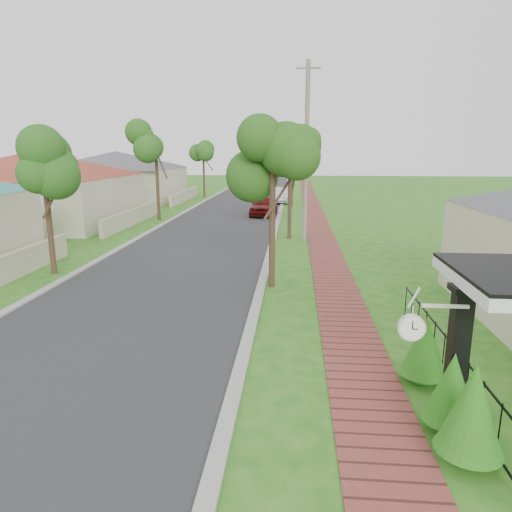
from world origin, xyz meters
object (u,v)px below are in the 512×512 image
at_px(parked_car_white, 280,195).
at_px(utility_pole, 306,153).
at_px(near_tree, 273,164).
at_px(station_clock, 414,326).
at_px(porch_post, 456,365).
at_px(parked_car_red, 264,205).

height_order(parked_car_white, utility_pole, utility_pole).
distance_m(parked_car_white, near_tree, 26.49).
relative_size(near_tree, station_clock, 4.98).
relative_size(porch_post, parked_car_red, 0.59).
distance_m(parked_car_white, utility_pole, 18.28).
xyz_separation_m(porch_post, near_tree, (-3.54, 8.00, 3.11)).
height_order(near_tree, station_clock, near_tree).
height_order(near_tree, utility_pole, utility_pole).
xyz_separation_m(parked_car_red, station_clock, (4.18, -26.37, 1.22)).
xyz_separation_m(parked_car_red, utility_pole, (2.80, -9.48, 3.82)).
relative_size(porch_post, parked_car_white, 0.61).
bearing_deg(parked_car_red, porch_post, -75.33).
distance_m(porch_post, near_tree, 9.28).
relative_size(parked_car_red, utility_pole, 0.48).
bearing_deg(near_tree, parked_car_red, 94.79).
xyz_separation_m(porch_post, utility_pole, (-2.25, 16.49, 3.43)).
height_order(parked_car_white, station_clock, station_clock).
distance_m(parked_car_red, near_tree, 18.37).
distance_m(porch_post, parked_car_white, 34.50).
bearing_deg(near_tree, parked_car_white, 91.33).
height_order(porch_post, parked_car_red, porch_post).
bearing_deg(near_tree, porch_post, -66.13).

